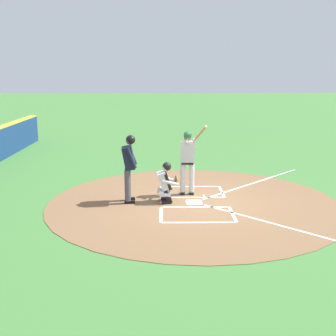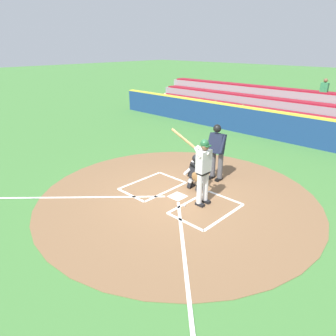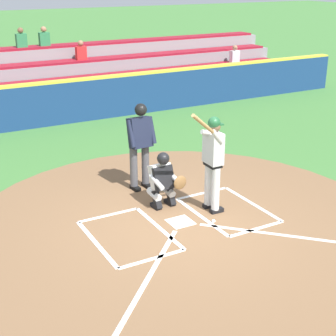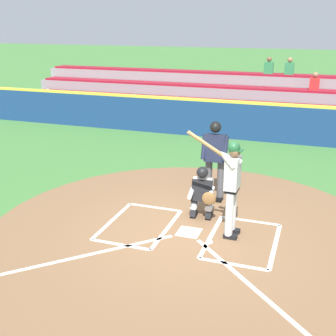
% 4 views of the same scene
% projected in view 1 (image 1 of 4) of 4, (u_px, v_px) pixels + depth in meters
% --- Properties ---
extents(ground_plane, '(120.00, 120.00, 0.00)m').
position_uv_depth(ground_plane, '(194.00, 203.00, 11.98)').
color(ground_plane, '#427A38').
extents(dirt_circle, '(8.00, 8.00, 0.01)m').
position_uv_depth(dirt_circle, '(194.00, 202.00, 11.98)').
color(dirt_circle, brown).
rests_on(dirt_circle, ground).
extents(home_plate_and_chalk, '(7.93, 4.91, 0.01)m').
position_uv_depth(home_plate_and_chalk, '(226.00, 202.00, 11.99)').
color(home_plate_and_chalk, white).
rests_on(home_plate_and_chalk, dirt_circle).
extents(batter, '(0.94, 0.69, 2.13)m').
position_uv_depth(batter, '(188.00, 158.00, 12.49)').
color(batter, silver).
rests_on(batter, ground).
extents(catcher, '(0.61, 0.61, 1.13)m').
position_uv_depth(catcher, '(166.00, 181.00, 11.91)').
color(catcher, black).
rests_on(catcher, ground).
extents(plate_umpire, '(0.59, 0.42, 1.86)m').
position_uv_depth(plate_umpire, '(129.00, 164.00, 11.79)').
color(plate_umpire, '#4C4C51').
rests_on(plate_umpire, ground).
extents(baseball, '(0.07, 0.07, 0.07)m').
position_uv_depth(baseball, '(203.00, 196.00, 12.49)').
color(baseball, white).
rests_on(baseball, ground).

